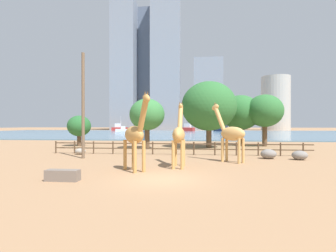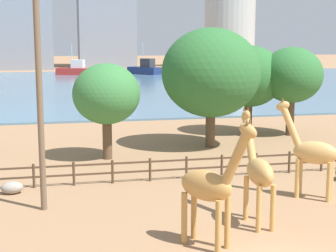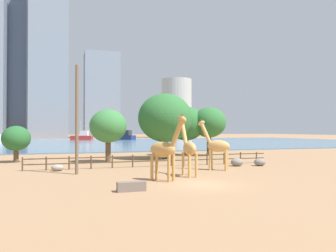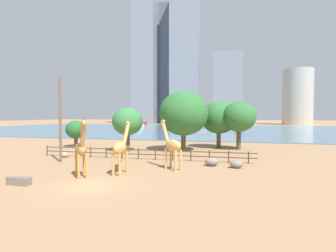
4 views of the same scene
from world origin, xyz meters
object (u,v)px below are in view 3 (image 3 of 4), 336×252
(giraffe_companion, at_px, (189,148))
(tree_left_small, at_px, (209,123))
(giraffe_tall, at_px, (165,149))
(tree_left_large, at_px, (108,126))
(boulder_near_fence, at_px, (260,162))
(boulder_small, at_px, (57,168))
(boat_sailboat, at_px, (82,137))
(boat_ferry, at_px, (126,136))
(tree_center_broad, at_px, (165,118))
(giraffe_young, at_px, (217,146))
(boulder_by_pole, at_px, (237,162))
(tree_right_tall, at_px, (186,124))
(tree_right_small, at_px, (16,139))
(feeding_trough, at_px, (131,186))
(utility_pole, at_px, (77,120))

(giraffe_companion, bearing_deg, tree_left_small, -27.95)
(giraffe_tall, height_order, tree_left_large, tree_left_large)
(giraffe_companion, bearing_deg, boulder_near_fence, -62.68)
(boulder_small, distance_m, tree_left_large, 9.73)
(boat_sailboat, bearing_deg, boat_ferry, -161.04)
(boulder_small, relative_size, tree_center_broad, 0.13)
(giraffe_companion, distance_m, boulder_small, 12.72)
(giraffe_young, xyz_separation_m, boulder_by_pole, (3.63, 2.54, -1.90))
(giraffe_tall, distance_m, boulder_small, 11.96)
(boulder_small, bearing_deg, tree_left_large, 51.09)
(tree_center_broad, bearing_deg, boat_ferry, 83.33)
(giraffe_companion, distance_m, boulder_by_pole, 9.58)
(tree_right_tall, relative_size, boat_ferry, 0.88)
(boulder_by_pole, relative_size, tree_right_small, 0.32)
(tree_right_tall, bearing_deg, giraffe_tall, -114.41)
(boulder_small, xyz_separation_m, feeding_trough, (4.63, -12.15, -0.01))
(boulder_by_pole, distance_m, boulder_small, 18.21)
(boat_ferry, distance_m, boat_sailboat, 16.31)
(boat_ferry, bearing_deg, giraffe_young, 136.26)
(tree_right_small, bearing_deg, boulder_near_fence, -25.19)
(tree_left_large, distance_m, tree_right_small, 11.01)
(tree_center_broad, bearing_deg, tree_left_small, 22.54)
(boulder_near_fence, distance_m, boat_ferry, 95.52)
(boulder_small, bearing_deg, giraffe_tall, -48.40)
(giraffe_companion, relative_size, giraffe_young, 0.98)
(boat_sailboat, bearing_deg, giraffe_tall, 112.44)
(boulder_by_pole, bearing_deg, giraffe_companion, -144.27)
(giraffe_young, bearing_deg, boulder_near_fence, -121.91)
(giraffe_tall, xyz_separation_m, tree_left_large, (-2.25, 15.73, 1.91))
(feeding_trough, xyz_separation_m, tree_right_small, (-9.49, 22.24, 2.53))
(tree_right_tall, relative_size, tree_right_small, 1.70)
(giraffe_companion, xyz_separation_m, boat_sailboat, (-3.59, 101.28, -0.92))
(tree_right_small, bearing_deg, boat_ferry, 71.41)
(giraffe_young, xyz_separation_m, feeding_trough, (-9.90, -8.24, -2.02))
(boat_ferry, height_order, boat_sailboat, boat_ferry)
(tree_left_small, relative_size, boat_sailboat, 0.87)
(giraffe_tall, distance_m, giraffe_companion, 3.35)
(tree_center_broad, bearing_deg, boulder_by_pole, -65.56)
(giraffe_young, height_order, boulder_by_pole, giraffe_young)
(boat_ferry, xyz_separation_m, boat_sailboat, (-16.29, 0.85, -0.07))
(tree_right_tall, bearing_deg, boat_ferry, 86.39)
(tree_left_large, distance_m, boat_ferry, 88.50)
(giraffe_young, height_order, boat_sailboat, boat_sailboat)
(boulder_small, distance_m, tree_right_tall, 23.47)
(utility_pole, height_order, tree_center_broad, utility_pole)
(utility_pole, relative_size, boulder_small, 8.50)
(utility_pole, relative_size, boulder_near_fence, 7.28)
(giraffe_tall, distance_m, tree_left_small, 25.30)
(tree_left_large, distance_m, tree_center_broad, 8.20)
(giraffe_young, xyz_separation_m, tree_right_tall, (3.69, 18.00, 2.49))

